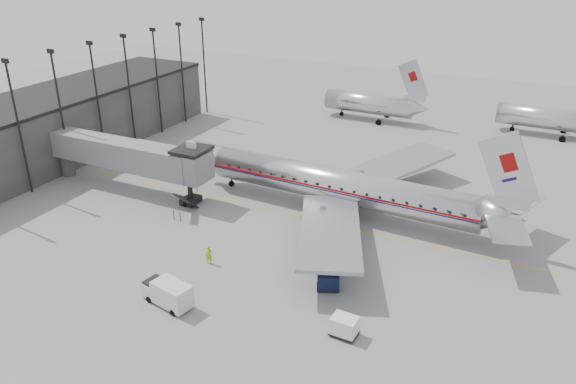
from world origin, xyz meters
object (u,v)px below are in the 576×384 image
at_px(airliner, 346,187).
at_px(service_van, 167,292).
at_px(baggage_cart_navy, 328,281).
at_px(ramp_worker, 209,255).
at_px(baggage_cart_white, 344,326).

distance_m(airliner, service_van, 22.70).
relative_size(airliner, baggage_cart_navy, 16.10).
relative_size(baggage_cart_navy, ramp_worker, 1.34).
bearing_deg(airliner, service_van, -105.25).
relative_size(baggage_cart_navy, baggage_cart_white, 1.13).
distance_m(service_van, baggage_cart_navy, 13.08).
bearing_deg(ramp_worker, baggage_cart_navy, -13.53).
height_order(service_van, baggage_cart_white, service_van).
relative_size(service_van, baggage_cart_navy, 2.07).
bearing_deg(service_van, ramp_worker, 105.53).
xyz_separation_m(baggage_cart_navy, ramp_worker, (-11.12, -0.98, 0.07)).
xyz_separation_m(baggage_cart_white, ramp_worker, (-14.48, 4.00, 0.03)).
height_order(airliner, baggage_cart_white, airliner).
height_order(airliner, service_van, airliner).
distance_m(service_van, baggage_cart_white, 14.25).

